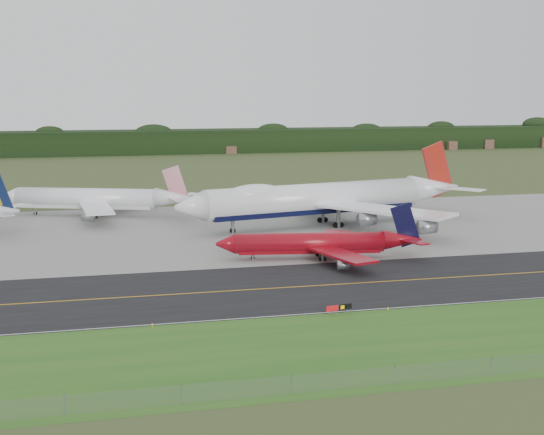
{
  "coord_description": "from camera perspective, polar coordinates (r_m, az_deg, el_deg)",
  "views": [
    {
      "loc": [
        -38.02,
        -123.97,
        32.98
      ],
      "look_at": [
        -3.77,
        22.0,
        7.56
      ],
      "focal_mm": 50.0,
      "sensor_mm": 36.0,
      "label": 1
    }
  ],
  "objects": [
    {
      "name": "edge_marker_left",
      "position": [
        108.74,
        -9.01,
        -8.02
      ],
      "size": [
        0.16,
        0.16,
        0.5
      ],
      "primitive_type": "cylinder",
      "color": "yellow",
      "rests_on": "ground"
    },
    {
      "name": "taxiway",
      "position": [
        130.09,
        4.25,
        -5.08
      ],
      "size": [
        400.0,
        32.0,
        0.02
      ],
      "primitive_type": "cube",
      "color": "black",
      "rests_on": "ground"
    },
    {
      "name": "jet_star_tail",
      "position": [
        203.86,
        -13.08,
        1.36
      ],
      "size": [
        50.49,
        41.0,
        13.72
      ],
      "color": "white",
      "rests_on": "ground"
    },
    {
      "name": "perimeter_fence",
      "position": [
        90.73,
        12.76,
        -11.2
      ],
      "size": [
        320.0,
        0.1,
        320.0
      ],
      "color": "slate",
      "rests_on": "ground"
    },
    {
      "name": "apron",
      "position": [
        182.06,
        -0.93,
        -0.81
      ],
      "size": [
        400.0,
        78.0,
        0.01
      ],
      "primitive_type": "cube",
      "color": "gray",
      "rests_on": "ground"
    },
    {
      "name": "jet_ba_747",
      "position": [
        185.13,
        3.98,
        1.45
      ],
      "size": [
        78.19,
        63.8,
        19.78
      ],
      "color": "white",
      "rests_on": "ground"
    },
    {
      "name": "jet_red_737",
      "position": [
        149.32,
        3.69,
        -1.96
      ],
      "size": [
        40.91,
        33.02,
        11.06
      ],
      "color": "maroon",
      "rests_on": "ground"
    },
    {
      "name": "edge_marker_center",
      "position": [
        116.47,
        8.73,
        -6.81
      ],
      "size": [
        0.16,
        0.16,
        0.5
      ],
      "primitive_type": "cylinder",
      "color": "yellow",
      "rests_on": "ground"
    },
    {
      "name": "taxiway_edge_line",
      "position": [
        115.95,
        6.56,
        -6.95
      ],
      "size": [
        400.0,
        0.25,
        0.0
      ],
      "primitive_type": "cube",
      "color": "silver",
      "rests_on": "taxiway"
    },
    {
      "name": "ground",
      "position": [
        133.79,
        3.74,
        -4.67
      ],
      "size": [
        600.0,
        600.0,
        0.0
      ],
      "primitive_type": "plane",
      "color": "#354621",
      "rests_on": "ground"
    },
    {
      "name": "taxiway_centreline",
      "position": [
        130.09,
        4.25,
        -5.08
      ],
      "size": [
        400.0,
        0.4,
        0.0
      ],
      "primitive_type": "cube",
      "color": "orange",
      "rests_on": "taxiway"
    },
    {
      "name": "horizon_treeline",
      "position": [
        400.49,
        -7.76,
        5.6
      ],
      "size": [
        700.0,
        25.0,
        12.0
      ],
      "color": "black",
      "rests_on": "ground"
    },
    {
      "name": "grass_verge",
      "position": [
        102.21,
        9.52,
        -9.34
      ],
      "size": [
        400.0,
        30.0,
        0.01
      ],
      "primitive_type": "cube",
      "color": "#275E1B",
      "rests_on": "ground"
    },
    {
      "name": "taxiway_sign",
      "position": [
        113.49,
        5.06,
        -6.78
      ],
      "size": [
        4.21,
        1.06,
        1.42
      ],
      "color": "slate",
      "rests_on": "ground"
    }
  ]
}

